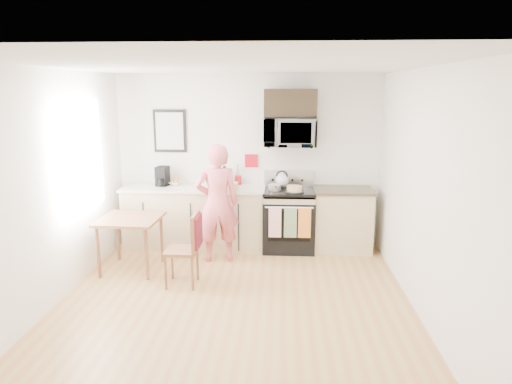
# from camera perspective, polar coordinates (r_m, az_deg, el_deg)

# --- Properties ---
(floor) EXTENTS (4.60, 4.60, 0.00)m
(floor) POSITION_cam_1_polar(r_m,az_deg,el_deg) (5.23, -2.88, -14.26)
(floor) COLOR #AE7443
(floor) RESTS_ON ground
(back_wall) EXTENTS (4.00, 0.04, 2.60)m
(back_wall) POSITION_cam_1_polar(r_m,az_deg,el_deg) (7.03, -0.97, 3.95)
(back_wall) COLOR white
(back_wall) RESTS_ON floor
(front_wall) EXTENTS (4.00, 0.04, 2.60)m
(front_wall) POSITION_cam_1_polar(r_m,az_deg,el_deg) (2.62, -8.76, -11.53)
(front_wall) COLOR white
(front_wall) RESTS_ON floor
(left_wall) EXTENTS (0.04, 4.60, 2.60)m
(left_wall) POSITION_cam_1_polar(r_m,az_deg,el_deg) (5.39, -24.71, 0.07)
(left_wall) COLOR white
(left_wall) RESTS_ON floor
(right_wall) EXTENTS (0.04, 4.60, 2.60)m
(right_wall) POSITION_cam_1_polar(r_m,az_deg,el_deg) (4.98, 20.49, -0.53)
(right_wall) COLOR white
(right_wall) RESTS_ON floor
(ceiling) EXTENTS (4.00, 4.60, 0.04)m
(ceiling) POSITION_cam_1_polar(r_m,az_deg,el_deg) (4.67, -3.25, 15.51)
(ceiling) COLOR silver
(ceiling) RESTS_ON back_wall
(window) EXTENTS (0.06, 1.40, 1.50)m
(window) POSITION_cam_1_polar(r_m,az_deg,el_deg) (6.03, -21.11, 4.04)
(window) COLOR white
(window) RESTS_ON left_wall
(cabinet_left) EXTENTS (2.10, 0.60, 0.90)m
(cabinet_left) POSITION_cam_1_polar(r_m,az_deg,el_deg) (7.03, -7.65, -3.26)
(cabinet_left) COLOR tan
(cabinet_left) RESTS_ON floor
(countertop_left) EXTENTS (2.14, 0.64, 0.04)m
(countertop_left) POSITION_cam_1_polar(r_m,az_deg,el_deg) (6.92, -7.77, 0.48)
(countertop_left) COLOR #EFE2CE
(countertop_left) RESTS_ON cabinet_left
(cabinet_right) EXTENTS (0.84, 0.60, 0.90)m
(cabinet_right) POSITION_cam_1_polar(r_m,az_deg,el_deg) (6.96, 10.71, -3.54)
(cabinet_right) COLOR tan
(cabinet_right) RESTS_ON floor
(countertop_right) EXTENTS (0.88, 0.64, 0.04)m
(countertop_right) POSITION_cam_1_polar(r_m,az_deg,el_deg) (6.85, 10.87, 0.24)
(countertop_right) COLOR black
(countertop_right) RESTS_ON cabinet_right
(range) EXTENTS (0.76, 0.70, 1.16)m
(range) POSITION_cam_1_polar(r_m,az_deg,el_deg) (6.89, 4.10, -3.64)
(range) COLOR black
(range) RESTS_ON floor
(microwave) EXTENTS (0.76, 0.51, 0.42)m
(microwave) POSITION_cam_1_polar(r_m,az_deg,el_deg) (6.74, 4.27, 7.47)
(microwave) COLOR silver
(microwave) RESTS_ON back_wall
(upper_cabinet) EXTENTS (0.76, 0.35, 0.40)m
(upper_cabinet) POSITION_cam_1_polar(r_m,az_deg,el_deg) (6.76, 4.32, 11.05)
(upper_cabinet) COLOR black
(upper_cabinet) RESTS_ON back_wall
(wall_art) EXTENTS (0.50, 0.04, 0.65)m
(wall_art) POSITION_cam_1_polar(r_m,az_deg,el_deg) (7.15, -10.72, 7.50)
(wall_art) COLOR black
(wall_art) RESTS_ON back_wall
(wall_trivet) EXTENTS (0.20, 0.02, 0.20)m
(wall_trivet) POSITION_cam_1_polar(r_m,az_deg,el_deg) (7.02, -0.57, 3.92)
(wall_trivet) COLOR #B10F1C
(wall_trivet) RESTS_ON back_wall
(person) EXTENTS (0.67, 0.51, 1.66)m
(person) POSITION_cam_1_polar(r_m,az_deg,el_deg) (6.34, -4.85, -1.41)
(person) COLOR #D0394C
(person) RESTS_ON floor
(dining_table) EXTENTS (0.77, 0.77, 0.72)m
(dining_table) POSITION_cam_1_polar(r_m,az_deg,el_deg) (6.25, -15.46, -3.86)
(dining_table) COLOR brown
(dining_table) RESTS_ON floor
(chair) EXTENTS (0.43, 0.39, 0.91)m
(chair) POSITION_cam_1_polar(r_m,az_deg,el_deg) (5.62, -8.07, -5.90)
(chair) COLOR brown
(chair) RESTS_ON floor
(knife_block) EXTENTS (0.10, 0.14, 0.21)m
(knife_block) POSITION_cam_1_polar(r_m,az_deg,el_deg) (6.93, -3.90, 1.64)
(knife_block) COLOR brown
(knife_block) RESTS_ON countertop_left
(utensil_crock) EXTENTS (0.11, 0.11, 0.32)m
(utensil_crock) POSITION_cam_1_polar(r_m,az_deg,el_deg) (7.01, -2.27, 1.97)
(utensil_crock) COLOR #B10F1C
(utensil_crock) RESTS_ON countertop_left
(fruit_bowl) EXTENTS (0.22, 0.22, 0.09)m
(fruit_bowl) POSITION_cam_1_polar(r_m,az_deg,el_deg) (7.09, -10.06, 1.16)
(fruit_bowl) COLOR white
(fruit_bowl) RESTS_ON countertop_left
(milk_carton) EXTENTS (0.10, 0.10, 0.22)m
(milk_carton) POSITION_cam_1_polar(r_m,az_deg,el_deg) (7.07, -11.80, 1.67)
(milk_carton) COLOR tan
(milk_carton) RESTS_ON countertop_left
(coffee_maker) EXTENTS (0.20, 0.26, 0.29)m
(coffee_maker) POSITION_cam_1_polar(r_m,az_deg,el_deg) (7.05, -11.62, 1.88)
(coffee_maker) COLOR black
(coffee_maker) RESTS_ON countertop_left
(bread_bag) EXTENTS (0.35, 0.21, 0.12)m
(bread_bag) POSITION_cam_1_polar(r_m,az_deg,el_deg) (6.61, -3.81, 0.72)
(bread_bag) COLOR tan
(bread_bag) RESTS_ON countertop_left
(cake) EXTENTS (0.27, 0.27, 0.09)m
(cake) POSITION_cam_1_polar(r_m,az_deg,el_deg) (6.58, 4.83, 0.35)
(cake) COLOR black
(cake) RESTS_ON range
(kettle) EXTENTS (0.20, 0.20, 0.25)m
(kettle) POSITION_cam_1_polar(r_m,az_deg,el_deg) (6.91, 3.26, 1.53)
(kettle) COLOR white
(kettle) RESTS_ON range
(pot) EXTENTS (0.18, 0.31, 0.09)m
(pot) POSITION_cam_1_polar(r_m,az_deg,el_deg) (6.67, 2.35, 0.58)
(pot) COLOR silver
(pot) RESTS_ON range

